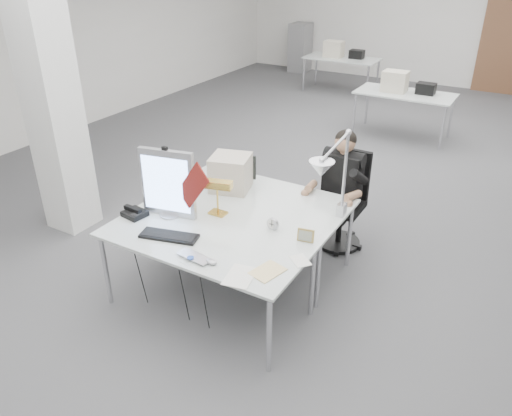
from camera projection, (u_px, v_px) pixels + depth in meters
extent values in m
cube|color=#49494C|center=(319.00, 202.00, 6.50)|extent=(10.00, 14.00, 0.02)
cube|color=white|center=(451.00, 13.00, 11.10)|extent=(10.00, 0.02, 3.20)
cube|color=white|center=(37.00, 40.00, 7.97)|extent=(0.02, 14.00, 3.20)
cube|color=white|center=(50.00, 90.00, 5.24)|extent=(0.45, 0.45, 3.20)
cube|color=brown|center=(503.00, 44.00, 10.77)|extent=(0.95, 0.08, 2.10)
cube|color=silver|center=(205.00, 239.00, 4.24)|extent=(1.80, 0.90, 0.02)
cube|color=silver|center=(258.00, 198.00, 4.93)|extent=(1.80, 0.90, 0.02)
cube|color=silver|center=(405.00, 94.00, 8.35)|extent=(1.60, 0.80, 0.02)
cube|color=silver|center=(342.00, 58.00, 10.92)|extent=(1.60, 0.80, 0.02)
cube|color=gray|center=(300.00, 48.00, 12.85)|extent=(0.45, 0.55, 1.20)
cube|color=#AEAEB2|center=(168.00, 183.00, 4.44)|extent=(0.51, 0.15, 0.64)
cube|color=#65120D|center=(193.00, 186.00, 4.25)|extent=(0.44, 0.14, 0.49)
cube|color=black|center=(169.00, 236.00, 4.23)|extent=(0.53, 0.29, 0.02)
imported|color=silver|center=(191.00, 259.00, 3.92)|extent=(0.32, 0.22, 0.02)
ellipsoid|color=#A6A6AB|center=(211.00, 262.00, 3.88)|extent=(0.11, 0.09, 0.04)
cube|color=black|center=(135.00, 214.00, 4.56)|extent=(0.22, 0.20, 0.05)
cube|color=#A46F46|center=(160.00, 200.00, 4.74)|extent=(0.14, 0.09, 0.11)
cube|color=tan|center=(306.00, 235.00, 4.16)|extent=(0.15, 0.06, 0.11)
cylinder|color=#A7A6AB|center=(273.00, 224.00, 4.34)|extent=(0.11, 0.05, 0.11)
cube|color=white|center=(240.00, 276.00, 3.74)|extent=(0.25, 0.32, 0.01)
cube|color=#EED28E|center=(268.00, 271.00, 3.79)|extent=(0.24, 0.30, 0.01)
cube|color=white|center=(300.00, 261.00, 3.92)|extent=(0.22, 0.21, 0.01)
cube|color=#BEB19D|center=(231.00, 173.00, 5.00)|extent=(0.46, 0.45, 0.36)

